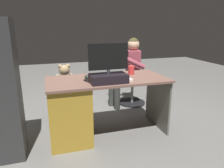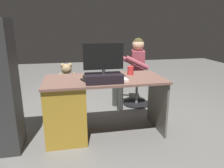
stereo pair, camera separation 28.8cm
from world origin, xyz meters
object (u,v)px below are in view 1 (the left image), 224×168
at_px(monitor, 108,72).
at_px(tv_remote, 89,81).
at_px(desk, 77,108).
at_px(teddy_bear, 65,77).
at_px(computer_mouse, 87,77).
at_px(keyboard, 109,76).
at_px(person, 129,66).
at_px(office_chair_teddy, 66,101).
at_px(visitor_chair, 132,89).
at_px(cup, 131,70).

height_order(monitor, tv_remote, monitor).
xyz_separation_m(desk, teddy_bear, (0.08, -0.63, 0.23)).
bearing_deg(computer_mouse, desk, 32.02).
distance_m(keyboard, person, 0.98).
relative_size(desk, tv_remote, 9.48).
height_order(computer_mouse, office_chair_teddy, computer_mouse).
distance_m(desk, office_chair_teddy, 0.63).
xyz_separation_m(monitor, teddy_bear, (0.41, -0.80, -0.21)).
xyz_separation_m(desk, keyboard, (-0.42, -0.07, 0.34)).
height_order(tv_remote, person, person).
xyz_separation_m(computer_mouse, tv_remote, (0.02, 0.18, -0.01)).
distance_m(monitor, teddy_bear, 0.93).
bearing_deg(keyboard, visitor_chair, -128.60).
bearing_deg(keyboard, computer_mouse, -4.48).
bearing_deg(teddy_bear, desk, 97.02).
bearing_deg(desk, computer_mouse, -147.98).
distance_m(cup, tv_remote, 0.64).
bearing_deg(cup, desk, 9.81).
distance_m(keyboard, teddy_bear, 0.75).
height_order(keyboard, visitor_chair, keyboard).
relative_size(office_chair_teddy, person, 0.41).
bearing_deg(cup, monitor, 37.46).
distance_m(desk, keyboard, 0.54).
xyz_separation_m(keyboard, cup, (-0.31, -0.06, 0.04)).
bearing_deg(monitor, visitor_chair, -124.75).
height_order(tv_remote, teddy_bear, teddy_bear).
xyz_separation_m(keyboard, office_chair_teddy, (0.50, -0.54, -0.46)).
relative_size(desk, monitor, 3.26).
xyz_separation_m(cup, teddy_bear, (0.80, -0.50, -0.15)).
bearing_deg(desk, office_chair_teddy, -82.84).
xyz_separation_m(desk, office_chair_teddy, (0.08, -0.61, -0.12)).
relative_size(desk, visitor_chair, 3.09).
height_order(cup, teddy_bear, cup).
bearing_deg(tv_remote, cup, 178.72).
distance_m(desk, visitor_chair, 1.39).
distance_m(keyboard, cup, 0.32).
xyz_separation_m(desk, person, (-0.99, -0.87, 0.29)).
height_order(teddy_bear, visitor_chair, teddy_bear).
distance_m(keyboard, visitor_chair, 1.14).
xyz_separation_m(tv_remote, visitor_chair, (-0.94, -0.97, -0.46)).
relative_size(keyboard, teddy_bear, 1.23).
xyz_separation_m(desk, tv_remote, (-0.13, 0.08, 0.34)).
height_order(cup, person, person).
bearing_deg(keyboard, office_chair_teddy, -47.67).
bearing_deg(teddy_bear, computer_mouse, 112.68).
height_order(office_chair_teddy, teddy_bear, teddy_bear).
height_order(desk, cup, cup).
height_order(monitor, person, monitor).
relative_size(monitor, visitor_chair, 0.95).
height_order(office_chair_teddy, person, person).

